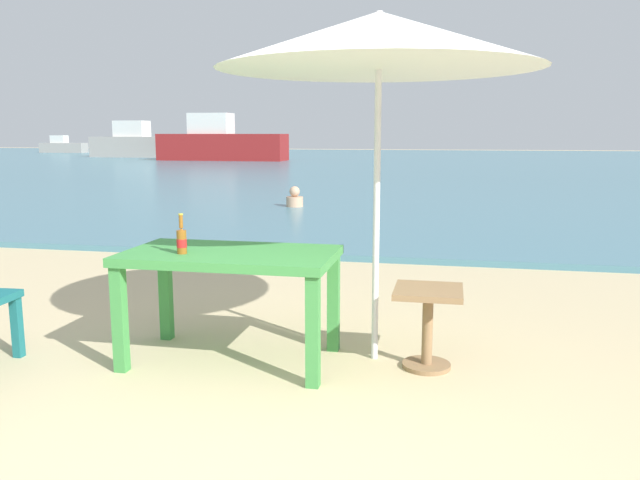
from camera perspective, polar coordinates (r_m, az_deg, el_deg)
name	(u,v)px	position (r m, az deg, el deg)	size (l,w,h in m)	color
sea_water	(436,164)	(32.49, 10.35, 6.76)	(120.00, 50.00, 0.08)	teal
picnic_table_green	(231,267)	(4.30, -8.04, -2.45)	(1.40, 0.80, 0.76)	#3D8C42
beer_bottle_amber	(182,240)	(4.23, -12.32, 0.04)	(0.07, 0.07, 0.26)	brown
patio_umbrella	(379,41)	(4.25, 5.32, 17.36)	(2.10, 2.10, 2.30)	silver
side_table_wood	(428,316)	(4.25, 9.65, -6.76)	(0.44, 0.44, 0.54)	olive
swimmer_person	(295,199)	(12.79, -2.29, 3.73)	(0.34, 0.34, 0.41)	tan
boat_fishing_trawler	(221,143)	(35.44, -8.89, 8.56)	(6.98, 1.90, 2.54)	maroon
boat_barge	(140,144)	(41.40, -15.90, 8.29)	(6.13, 1.67, 2.23)	gray
boat_ferry	(63,146)	(52.90, -22.08, 7.79)	(3.59, 0.98, 1.30)	gray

